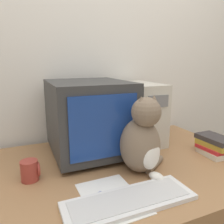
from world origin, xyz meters
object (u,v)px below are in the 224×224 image
computer_tower (140,112)px  pen (84,198)px  crt_monitor (89,117)px  cat (142,140)px  keyboard (130,200)px  mug (30,170)px  book_stack (215,145)px

computer_tower → pen: size_ratio=2.54×
crt_monitor → cat: bearing=-63.7°
crt_monitor → computer_tower: (0.37, 0.06, -0.02)m
keyboard → mug: size_ratio=5.43×
computer_tower → cat: size_ratio=1.05×
crt_monitor → keyboard: crt_monitor is taller
crt_monitor → book_stack: bearing=-25.8°
crt_monitor → book_stack: crt_monitor is taller
computer_tower → book_stack: bearing=-53.9°
keyboard → cat: cat is taller
computer_tower → crt_monitor: bearing=-170.6°
pen → mug: mug is taller
computer_tower → keyboard: bearing=-123.2°
cat → mug: (-0.49, 0.13, -0.11)m
pen → computer_tower: bearing=42.6°
cat → mug: 0.52m
keyboard → mug: bearing=136.0°
book_stack → pen: book_stack is taller
computer_tower → book_stack: size_ratio=1.97×
computer_tower → keyboard: 0.70m
cat → mug: cat is taller
computer_tower → keyboard: size_ratio=0.78×
keyboard → pen: size_ratio=3.26×
crt_monitor → keyboard: (-0.00, -0.51, -0.20)m
keyboard → computer_tower: bearing=56.8°
crt_monitor → book_stack: size_ratio=2.48×
computer_tower → mug: size_ratio=4.22×
computer_tower → book_stack: (0.27, -0.37, -0.14)m
keyboard → pen: keyboard is taller
computer_tower → cat: 0.44m
keyboard → pen: bearing=149.9°
crt_monitor → book_stack: 0.73m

